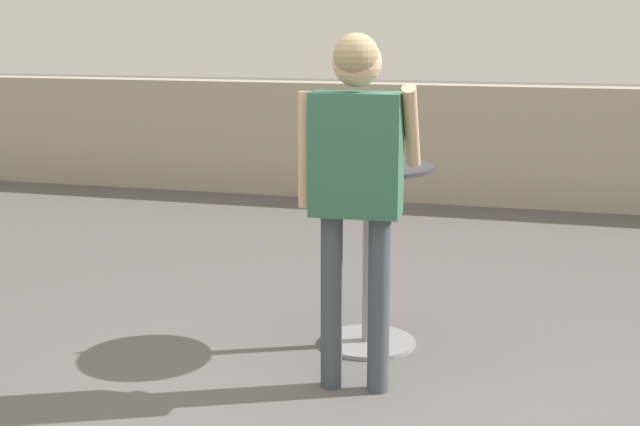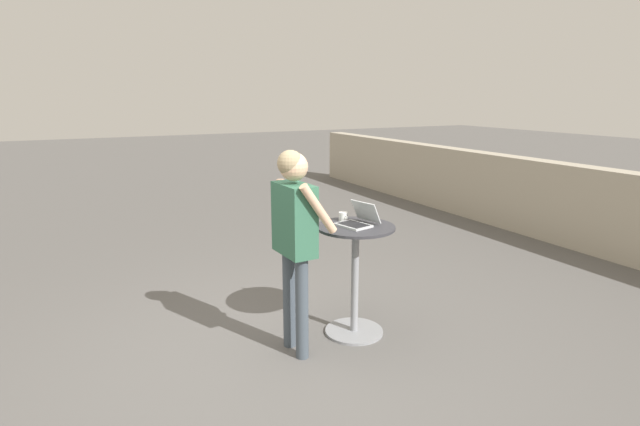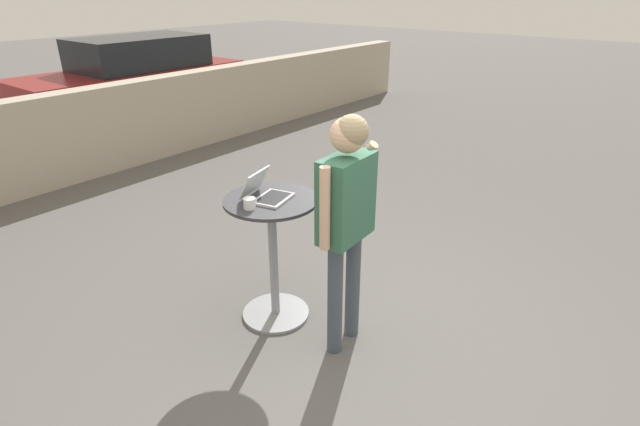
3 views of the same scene
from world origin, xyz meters
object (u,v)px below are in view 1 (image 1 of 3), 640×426
coffee_mug (331,156)px  standing_person (356,165)px  laptop (369,156)px  cafe_table (369,238)px

coffee_mug → standing_person: size_ratio=0.07×
laptop → standing_person: standing_person is taller
cafe_table → standing_person: bearing=-83.6°
laptop → coffee_mug: bearing=-170.6°
laptop → standing_person: 0.68m
cafe_table → standing_person: size_ratio=0.59×
cafe_table → coffee_mug: coffee_mug is taller
cafe_table → coffee_mug: (-0.22, -0.01, 0.46)m
coffee_mug → standing_person: 0.71m
laptop → coffee_mug: 0.21m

